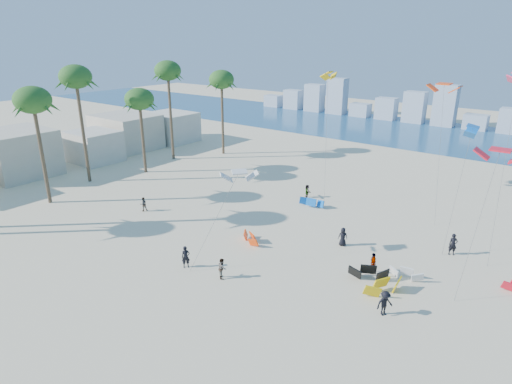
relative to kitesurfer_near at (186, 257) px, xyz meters
The scene contains 10 objects.
ground 8.54m from the kitesurfer_near, 102.49° to the right, with size 220.00×220.00×0.00m, color beige.
ocean 63.74m from the kitesurfer_near, 91.65° to the left, with size 220.00×220.00×0.00m, color navy.
kitesurfer_near is the anchor object (origin of this frame).
kitesurfer_mid 3.42m from the kitesurfer_near, 10.24° to the left, with size 0.79×0.61×1.62m, color gray.
kitesurfers_far 12.49m from the kitesurfer_near, 54.57° to the left, with size 29.51×17.32×1.91m.
grounded_kites 14.61m from the kitesurfer_near, 41.44° to the left, with size 23.20×13.60×1.04m.
flying_kites 23.79m from the kitesurfer_near, 46.57° to the left, with size 32.68×29.30×15.24m.
palm_row 27.13m from the kitesurfer_near, 161.61° to the left, with size 8.94×44.80×15.70m.
beachfront_buildings 37.71m from the kitesurfer_near, 160.59° to the left, with size 11.50×43.00×6.00m.
distant_skyline 73.80m from the kitesurfer_near, 92.35° to the left, with size 85.00×3.00×8.40m.
Camera 1 is at (24.90, -12.37, 17.47)m, focal length 30.07 mm.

